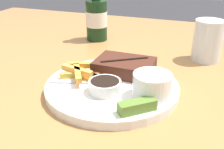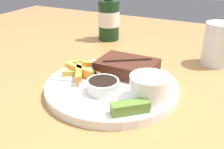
{
  "view_description": "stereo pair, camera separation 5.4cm",
  "coord_description": "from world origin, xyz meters",
  "px_view_note": "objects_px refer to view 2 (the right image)",
  "views": [
    {
      "loc": [
        0.17,
        -0.46,
        1.0
      ],
      "look_at": [
        0.0,
        0.0,
        0.77
      ],
      "focal_mm": 42.0,
      "sensor_mm": 36.0,
      "label": 1
    },
    {
      "loc": [
        0.22,
        -0.44,
        1.0
      ],
      "look_at": [
        0.0,
        0.0,
        0.77
      ],
      "focal_mm": 42.0,
      "sensor_mm": 36.0,
      "label": 2
    }
  ],
  "objects_px": {
    "dinner_plate": "(112,87)",
    "steak_portion": "(127,67)",
    "beer_bottle": "(109,18)",
    "coleslaw_cup": "(149,86)",
    "fork_utensil": "(78,80)",
    "drinking_glass": "(218,44)",
    "dipping_sauce_cup": "(102,85)",
    "pickle_spear": "(130,107)"
  },
  "relations": [
    {
      "from": "dinner_plate",
      "to": "steak_portion",
      "type": "bearing_deg",
      "value": 82.64
    },
    {
      "from": "beer_bottle",
      "to": "steak_portion",
      "type": "bearing_deg",
      "value": -55.29
    },
    {
      "from": "coleslaw_cup",
      "to": "beer_bottle",
      "type": "relative_size",
      "value": 0.36
    },
    {
      "from": "fork_utensil",
      "to": "beer_bottle",
      "type": "bearing_deg",
      "value": 88.07
    },
    {
      "from": "dinner_plate",
      "to": "steak_portion",
      "type": "relative_size",
      "value": 2.15
    },
    {
      "from": "fork_utensil",
      "to": "drinking_glass",
      "type": "height_order",
      "value": "drinking_glass"
    },
    {
      "from": "dipping_sauce_cup",
      "to": "fork_utensil",
      "type": "relative_size",
      "value": 0.49
    },
    {
      "from": "pickle_spear",
      "to": "fork_utensil",
      "type": "distance_m",
      "value": 0.16
    },
    {
      "from": "fork_utensil",
      "to": "pickle_spear",
      "type": "bearing_deg",
      "value": -41.43
    },
    {
      "from": "dinner_plate",
      "to": "fork_utensil",
      "type": "height_order",
      "value": "fork_utensil"
    },
    {
      "from": "dipping_sauce_cup",
      "to": "fork_utensil",
      "type": "bearing_deg",
      "value": 165.97
    },
    {
      "from": "coleslaw_cup",
      "to": "beer_bottle",
      "type": "distance_m",
      "value": 0.43
    },
    {
      "from": "steak_portion",
      "to": "dipping_sauce_cup",
      "type": "relative_size",
      "value": 2.02
    },
    {
      "from": "coleslaw_cup",
      "to": "beer_bottle",
      "type": "xyz_separation_m",
      "value": [
        -0.26,
        0.34,
        0.03
      ]
    },
    {
      "from": "dinner_plate",
      "to": "drinking_glass",
      "type": "relative_size",
      "value": 2.56
    },
    {
      "from": "drinking_glass",
      "to": "dipping_sauce_cup",
      "type": "bearing_deg",
      "value": -121.52
    },
    {
      "from": "pickle_spear",
      "to": "beer_bottle",
      "type": "bearing_deg",
      "value": 121.49
    },
    {
      "from": "dipping_sauce_cup",
      "to": "drinking_glass",
      "type": "xyz_separation_m",
      "value": [
        0.18,
        0.29,
        0.02
      ]
    },
    {
      "from": "dinner_plate",
      "to": "fork_utensil",
      "type": "distance_m",
      "value": 0.07
    },
    {
      "from": "beer_bottle",
      "to": "fork_utensil",
      "type": "bearing_deg",
      "value": -73.51
    },
    {
      "from": "beer_bottle",
      "to": "dipping_sauce_cup",
      "type": "bearing_deg",
      "value": -64.77
    },
    {
      "from": "coleslaw_cup",
      "to": "dipping_sauce_cup",
      "type": "bearing_deg",
      "value": -171.39
    },
    {
      "from": "coleslaw_cup",
      "to": "drinking_glass",
      "type": "relative_size",
      "value": 0.67
    },
    {
      "from": "coleslaw_cup",
      "to": "drinking_glass",
      "type": "bearing_deg",
      "value": 72.4
    },
    {
      "from": "coleslaw_cup",
      "to": "drinking_glass",
      "type": "height_order",
      "value": "drinking_glass"
    },
    {
      "from": "pickle_spear",
      "to": "beer_bottle",
      "type": "xyz_separation_m",
      "value": [
        -0.25,
        0.4,
        0.04
      ]
    },
    {
      "from": "dipping_sauce_cup",
      "to": "drinking_glass",
      "type": "height_order",
      "value": "drinking_glass"
    },
    {
      "from": "dinner_plate",
      "to": "beer_bottle",
      "type": "xyz_separation_m",
      "value": [
        -0.17,
        0.32,
        0.06
      ]
    },
    {
      "from": "coleslaw_cup",
      "to": "drinking_glass",
      "type": "distance_m",
      "value": 0.29
    },
    {
      "from": "steak_portion",
      "to": "drinking_glass",
      "type": "bearing_deg",
      "value": 48.31
    },
    {
      "from": "dinner_plate",
      "to": "drinking_glass",
      "type": "distance_m",
      "value": 0.31
    },
    {
      "from": "steak_portion",
      "to": "dipping_sauce_cup",
      "type": "height_order",
      "value": "steak_portion"
    },
    {
      "from": "dipping_sauce_cup",
      "to": "drinking_glass",
      "type": "bearing_deg",
      "value": 58.48
    },
    {
      "from": "pickle_spear",
      "to": "fork_utensil",
      "type": "relative_size",
      "value": 0.49
    },
    {
      "from": "dipping_sauce_cup",
      "to": "beer_bottle",
      "type": "relative_size",
      "value": 0.31
    },
    {
      "from": "fork_utensil",
      "to": "beer_bottle",
      "type": "distance_m",
      "value": 0.36
    },
    {
      "from": "pickle_spear",
      "to": "dipping_sauce_cup",
      "type": "bearing_deg",
      "value": 150.07
    },
    {
      "from": "coleslaw_cup",
      "to": "dipping_sauce_cup",
      "type": "xyz_separation_m",
      "value": [
        -0.09,
        -0.01,
        -0.01
      ]
    },
    {
      "from": "pickle_spear",
      "to": "steak_portion",
      "type": "bearing_deg",
      "value": 115.25
    },
    {
      "from": "steak_portion",
      "to": "coleslaw_cup",
      "type": "bearing_deg",
      "value": -47.06
    },
    {
      "from": "coleslaw_cup",
      "to": "dipping_sauce_cup",
      "type": "height_order",
      "value": "coleslaw_cup"
    },
    {
      "from": "pickle_spear",
      "to": "beer_bottle",
      "type": "height_order",
      "value": "beer_bottle"
    }
  ]
}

